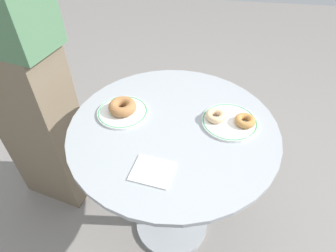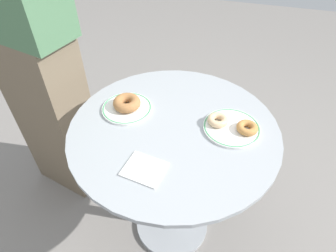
{
  "view_description": "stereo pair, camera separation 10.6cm",
  "coord_description": "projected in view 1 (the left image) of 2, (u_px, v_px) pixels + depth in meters",
  "views": [
    {
      "loc": [
        0.09,
        -0.79,
        1.48
      ],
      "look_at": [
        -0.02,
        -0.02,
        0.75
      ],
      "focal_mm": 30.67,
      "sensor_mm": 36.0,
      "label": 1
    },
    {
      "loc": [
        0.2,
        -0.77,
        1.48
      ],
      "look_at": [
        -0.02,
        -0.02,
        0.75
      ],
      "focal_mm": 30.67,
      "sensor_mm": 36.0,
      "label": 2
    }
  ],
  "objects": [
    {
      "name": "donut_cinnamon",
      "position": [
        122.0,
        107.0,
        1.13
      ],
      "size": [
        0.11,
        0.11,
        0.04
      ],
      "primitive_type": "torus",
      "rotation": [
        0.0,
        0.0,
        4.67
      ],
      "color": "#A36B3D",
      "rests_on": "plate_left"
    },
    {
      "name": "donut_old_fashioned",
      "position": [
        245.0,
        120.0,
        1.08
      ],
      "size": [
        0.11,
        0.11,
        0.03
      ],
      "primitive_type": "torus",
      "rotation": [
        0.0,
        0.0,
        5.43
      ],
      "color": "#BC7F42",
      "rests_on": "plate_right"
    },
    {
      "name": "cafe_table",
      "position": [
        173.0,
        162.0,
        1.23
      ],
      "size": [
        0.8,
        0.8,
        0.73
      ],
      "color": "#999EA3",
      "rests_on": "ground"
    },
    {
      "name": "plate_left",
      "position": [
        123.0,
        112.0,
        1.14
      ],
      "size": [
        0.2,
        0.2,
        0.01
      ],
      "color": "white",
      "rests_on": "cafe_table"
    },
    {
      "name": "plate_right",
      "position": [
        229.0,
        122.0,
        1.1
      ],
      "size": [
        0.21,
        0.21,
        0.01
      ],
      "color": "white",
      "rests_on": "cafe_table"
    },
    {
      "name": "paper_napkin",
      "position": [
        152.0,
        171.0,
        0.93
      ],
      "size": [
        0.14,
        0.13,
        0.01
      ],
      "primitive_type": "cube",
      "rotation": [
        0.0,
        0.0,
        -0.15
      ],
      "color": "white",
      "rests_on": "cafe_table"
    },
    {
      "name": "donut_glazed",
      "position": [
        216.0,
        116.0,
        1.1
      ],
      "size": [
        0.11,
        0.11,
        0.03
      ],
      "primitive_type": "torus",
      "rotation": [
        0.0,
        0.0,
        2.46
      ],
      "color": "#E0B789",
      "rests_on": "plate_right"
    },
    {
      "name": "person_figure",
      "position": [
        14.0,
        63.0,
        1.2
      ],
      "size": [
        0.47,
        0.31,
        1.73
      ],
      "color": "brown",
      "rests_on": "ground"
    },
    {
      "name": "ground_plane",
      "position": [
        172.0,
        224.0,
        1.59
      ],
      "size": [
        7.0,
        7.0,
        0.02
      ],
      "primitive_type": "cube",
      "color": "gray"
    }
  ]
}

